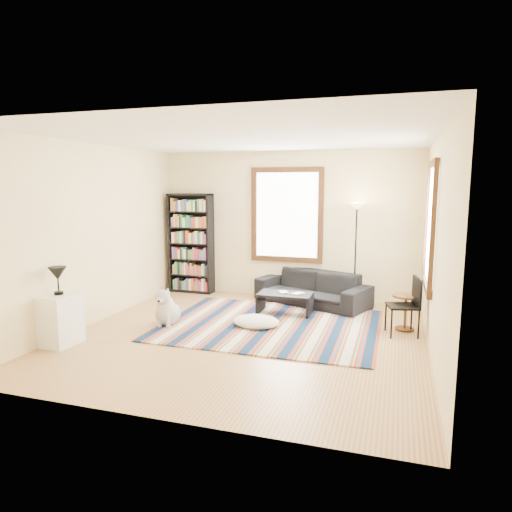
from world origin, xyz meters
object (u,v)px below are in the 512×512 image
(sofa, at_px, (312,288))
(bookshelf, at_px, (191,243))
(coffee_table, at_px, (285,304))
(folding_chair, at_px, (402,306))
(dog, at_px, (168,306))
(floor_cushion, at_px, (256,321))
(white_cabinet, at_px, (61,320))
(side_table, at_px, (405,313))
(floor_lamp, at_px, (355,255))

(sofa, xyz_separation_m, bookshelf, (-2.53, 0.27, 0.70))
(coffee_table, bearing_deg, folding_chair, -16.52)
(coffee_table, distance_m, dog, 1.97)
(floor_cushion, relative_size, folding_chair, 0.84)
(bookshelf, height_order, white_cabinet, bookshelf)
(bookshelf, height_order, side_table, bookshelf)
(side_table, bearing_deg, folding_chair, -101.20)
(sofa, distance_m, dog, 2.70)
(sofa, height_order, floor_cushion, sofa)
(floor_cushion, distance_m, dog, 1.40)
(coffee_table, distance_m, side_table, 1.96)
(side_table, bearing_deg, bookshelf, 162.16)
(coffee_table, xyz_separation_m, side_table, (1.93, -0.31, 0.09))
(floor_cushion, xyz_separation_m, floor_lamp, (1.32, 1.71, 0.84))
(floor_lamp, distance_m, dog, 3.39)
(sofa, height_order, coffee_table, sofa)
(coffee_table, relative_size, side_table, 1.67)
(bookshelf, height_order, folding_chair, bookshelf)
(coffee_table, xyz_separation_m, floor_lamp, (1.07, 0.86, 0.75))
(folding_chair, bearing_deg, coffee_table, 149.14)
(side_table, bearing_deg, white_cabinet, -155.37)
(coffee_table, xyz_separation_m, white_cabinet, (-2.57, -2.37, 0.17))
(white_cabinet, xyz_separation_m, dog, (0.96, 1.24, -0.05))
(sofa, relative_size, bookshelf, 1.04)
(coffee_table, bearing_deg, sofa, 67.09)
(side_table, bearing_deg, sofa, 146.57)
(coffee_table, bearing_deg, dog, -144.82)
(bookshelf, relative_size, side_table, 3.70)
(folding_chair, distance_m, white_cabinet, 4.81)
(coffee_table, distance_m, floor_lamp, 1.56)
(floor_lamp, xyz_separation_m, dog, (-2.67, -1.99, -0.63))
(folding_chair, bearing_deg, floor_lamp, 105.56)
(coffee_table, height_order, floor_lamp, floor_lamp)
(floor_lamp, bearing_deg, folding_chair, -60.10)
(side_table, bearing_deg, floor_cushion, -166.05)
(sofa, distance_m, bookshelf, 2.64)
(side_table, relative_size, folding_chair, 0.63)
(coffee_table, bearing_deg, white_cabinet, -137.31)
(floor_cushion, height_order, white_cabinet, white_cabinet)
(floor_lamp, relative_size, dog, 3.12)
(side_table, distance_m, dog, 3.63)
(dog, bearing_deg, sofa, 36.06)
(dog, bearing_deg, side_table, 4.76)
(floor_lamp, relative_size, side_table, 3.44)
(side_table, height_order, folding_chair, folding_chair)
(bookshelf, height_order, floor_lamp, bookshelf)
(white_cabinet, bearing_deg, floor_lamp, 44.19)
(sofa, relative_size, white_cabinet, 2.96)
(coffee_table, relative_size, white_cabinet, 1.29)
(floor_cushion, relative_size, side_table, 1.34)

